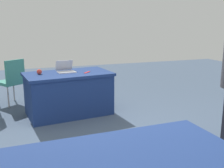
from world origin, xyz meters
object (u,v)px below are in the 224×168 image
object	(u,v)px
table_foreground	(69,93)
chair_back_row	(12,79)
yarn_ball	(39,72)
laptop_silver	(66,70)
scissors_red	(87,72)

from	to	relation	value
table_foreground	chair_back_row	distance (m)	1.36
chair_back_row	yarn_ball	world-z (taller)	chair_back_row
table_foreground	laptop_silver	xyz separation A→B (m)	(0.02, -0.10, 0.42)
scissors_red	laptop_silver	bearing A→B (deg)	-75.07
table_foreground	scissors_red	world-z (taller)	scissors_red
table_foreground	scissors_red	bearing A→B (deg)	164.51
yarn_ball	scissors_red	xyz separation A→B (m)	(-0.83, 0.13, -0.04)
laptop_silver	scissors_red	distance (m)	0.40
laptop_silver	table_foreground	bearing A→B (deg)	95.69
yarn_ball	chair_back_row	bearing A→B (deg)	-63.45
laptop_silver	yarn_ball	distance (m)	0.48
table_foreground	laptop_silver	world-z (taller)	laptop_silver
yarn_ball	scissors_red	size ratio (longest dim) A/B	0.50
table_foreground	yarn_ball	bearing A→B (deg)	-3.85
chair_back_row	laptop_silver	size ratio (longest dim) A/B	2.76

